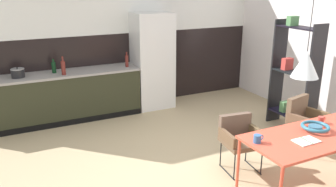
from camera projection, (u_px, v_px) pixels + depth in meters
ground_plane at (210, 182)px, 4.39m from camera, size 8.75×8.75×0.00m
back_wall_splashback_dark at (124, 70)px, 6.99m from camera, size 6.02×0.12×1.47m
kitchen_counter at (58, 97)px, 6.20m from camera, size 2.99×0.63×0.90m
refrigerator_column at (152, 61)px, 6.82m from camera, size 0.74×0.60×1.88m
dining_table at (321, 136)px, 4.06m from camera, size 1.91×0.77×0.74m
armchair_by_stool at (239, 135)px, 4.58m from camera, size 0.54×0.52×0.74m
armchair_corner_seat at (304, 116)px, 5.14m from camera, size 0.57×0.56×0.80m
fruit_bowl at (315, 127)px, 4.10m from camera, size 0.33×0.33×0.07m
open_book at (306, 141)px, 3.83m from camera, size 0.28×0.18×0.02m
mug_tall_blue at (257, 139)px, 3.79m from camera, size 0.13×0.08×0.09m
mug_glass_clear at (321, 120)px, 4.31m from camera, size 0.12×0.07×0.09m
cooking_pot at (18, 73)px, 5.79m from camera, size 0.22×0.22×0.17m
bottle_vinegar_dark at (127, 61)px, 6.51m from camera, size 0.06×0.06×0.28m
bottle_wine_green at (63, 68)px, 5.93m from camera, size 0.07×0.07×0.32m
bottle_spice_small at (54, 67)px, 6.07m from camera, size 0.07×0.07×0.25m
open_shelf_unit at (294, 74)px, 5.75m from camera, size 0.30×0.84×1.90m
pendant_lamp_over_table_near at (306, 64)px, 3.64m from camera, size 0.29×0.29×1.44m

